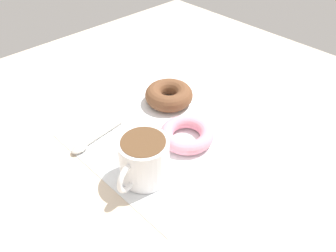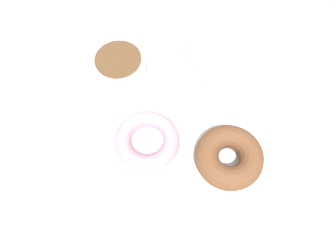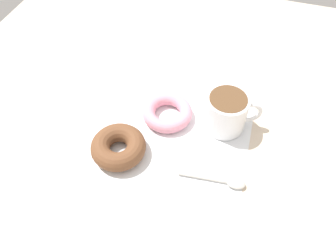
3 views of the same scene
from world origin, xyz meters
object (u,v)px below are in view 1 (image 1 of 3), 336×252
Objects in this scene: donut_near_cup at (169,95)px; spoon at (87,144)px; donut_far at (187,134)px; coffee_cup at (144,159)px.

spoon is (0.49, 22.62, -1.57)cm from donut_near_cup.
donut_near_cup is at bearing -28.38° from donut_far.
donut_near_cup reaches higher than donut_far.
donut_far is (-12.23, 6.61, -0.57)cm from donut_near_cup.
donut_near_cup is 22.68cm from spoon.
donut_far is at bearing -83.06° from coffee_cup.
donut_near_cup is at bearing -91.24° from spoon.
spoon is at bearing 51.55° from donut_far.
donut_far is at bearing 151.62° from donut_near_cup.
spoon is (12.72, 16.02, -1.01)cm from donut_far.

